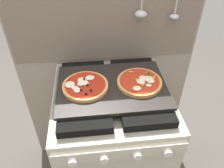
{
  "coord_description": "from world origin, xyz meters",
  "views": [
    {
      "loc": [
        -0.1,
        -0.87,
        1.64
      ],
      "look_at": [
        0.0,
        0.0,
        0.93
      ],
      "focal_mm": 36.93,
      "sensor_mm": 36.0,
      "label": 1
    }
  ],
  "objects": [
    {
      "name": "baking_tray",
      "position": [
        0.0,
        0.0,
        0.91
      ],
      "size": [
        0.54,
        0.38,
        0.02
      ],
      "primitive_type": "cube",
      "color": "black",
      "rests_on": "stove"
    },
    {
      "name": "pizza_left",
      "position": [
        -0.13,
        0.0,
        0.93
      ],
      "size": [
        0.22,
        0.22,
        0.03
      ],
      "color": "tan",
      "rests_on": "baking_tray"
    },
    {
      "name": "stove",
      "position": [
        -0.0,
        -0.0,
        0.45
      ],
      "size": [
        0.6,
        0.64,
        0.9
      ],
      "color": "beige",
      "rests_on": "ground_plane"
    },
    {
      "name": "kitchen_backsplash",
      "position": [
        0.0,
        0.33,
        0.79
      ],
      "size": [
        1.1,
        0.09,
        1.55
      ],
      "color": "gray",
      "rests_on": "ground_plane"
    },
    {
      "name": "pizza_right",
      "position": [
        0.14,
        -0.0,
        0.93
      ],
      "size": [
        0.22,
        0.22,
        0.03
      ],
      "color": "tan",
      "rests_on": "baking_tray"
    }
  ]
}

